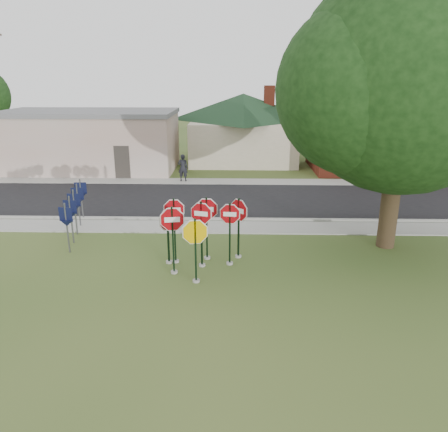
{
  "coord_description": "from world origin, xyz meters",
  "views": [
    {
      "loc": [
        1.43,
        -13.07,
        6.61
      ],
      "look_at": [
        1.03,
        2.0,
        1.7
      ],
      "focal_mm": 35.0,
      "sensor_mm": 36.0,
      "label": 1
    }
  ],
  "objects_px": {
    "stop_sign_left": "(173,230)",
    "stop_sign_center": "(201,225)",
    "oak_tree": "(405,81)",
    "pedestrian": "(183,168)",
    "stop_sign_yellow": "(195,242)"
  },
  "relations": [
    {
      "from": "stop_sign_left",
      "to": "stop_sign_yellow",
      "type": "bearing_deg",
      "value": -38.63
    },
    {
      "from": "stop_sign_left",
      "to": "oak_tree",
      "type": "xyz_separation_m",
      "value": [
        8.18,
        2.75,
        4.8
      ]
    },
    {
      "from": "stop_sign_yellow",
      "to": "stop_sign_left",
      "type": "distance_m",
      "value": 1.07
    },
    {
      "from": "stop_sign_center",
      "to": "oak_tree",
      "type": "bearing_deg",
      "value": 16.48
    },
    {
      "from": "stop_sign_yellow",
      "to": "oak_tree",
      "type": "xyz_separation_m",
      "value": [
        7.35,
        3.41,
        4.95
      ]
    },
    {
      "from": "stop_sign_center",
      "to": "stop_sign_left",
      "type": "xyz_separation_m",
      "value": [
        -0.93,
        -0.61,
        0.01
      ]
    },
    {
      "from": "oak_tree",
      "to": "stop_sign_yellow",
      "type": "bearing_deg",
      "value": -155.11
    },
    {
      "from": "pedestrian",
      "to": "stop_sign_center",
      "type": "bearing_deg",
      "value": 104.09
    },
    {
      "from": "stop_sign_yellow",
      "to": "stop_sign_left",
      "type": "relative_size",
      "value": 0.92
    },
    {
      "from": "stop_sign_yellow",
      "to": "stop_sign_left",
      "type": "bearing_deg",
      "value": 141.37
    },
    {
      "from": "stop_sign_yellow",
      "to": "oak_tree",
      "type": "bearing_deg",
      "value": 24.89
    },
    {
      "from": "stop_sign_left",
      "to": "stop_sign_center",
      "type": "bearing_deg",
      "value": 33.07
    },
    {
      "from": "stop_sign_center",
      "to": "stop_sign_left",
      "type": "relative_size",
      "value": 1.0
    },
    {
      "from": "oak_tree",
      "to": "stop_sign_center",
      "type": "bearing_deg",
      "value": -163.52
    },
    {
      "from": "stop_sign_left",
      "to": "oak_tree",
      "type": "height_order",
      "value": "oak_tree"
    }
  ]
}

